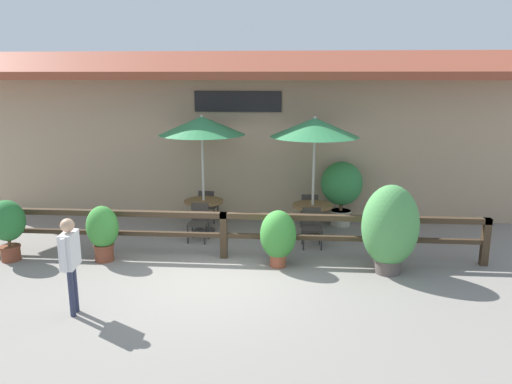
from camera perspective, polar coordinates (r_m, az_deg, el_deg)
name	(u,v)px	position (r m, az deg, el deg)	size (l,w,h in m)	color
ground_plane	(216,278)	(9.33, -4.60, -9.74)	(60.00, 60.00, 0.00)	gray
building_facade	(240,135)	(12.75, -1.86, 6.58)	(14.28, 1.49, 4.23)	tan
patio_railing	(224,225)	(10.07, -3.73, -3.78)	(10.40, 0.14, 0.95)	#3D2D1E
patio_umbrella_near	(202,126)	(11.54, -6.22, 7.53)	(1.98, 1.98, 2.76)	#B7B2A8
dining_table_near	(204,206)	(11.88, -5.99, -1.66)	(0.93, 0.93, 0.75)	brown
chair_near_streetside	(199,221)	(11.23, -6.55, -3.26)	(0.45, 0.45, 0.84)	#332D28
chair_near_wallside	(208,204)	(12.60, -5.53, -1.42)	(0.46, 0.46, 0.84)	#332D28
patio_umbrella_middle	(315,128)	(11.16, 6.72, 7.33)	(1.98, 1.98, 2.76)	#B7B2A8
dining_table_middle	(312,211)	(11.51, 6.47, -2.16)	(0.93, 0.93, 0.75)	brown
chair_middle_streetside	(312,226)	(10.84, 6.39, -3.86)	(0.44, 0.44, 0.84)	#332D28
chair_middle_wallside	(309,208)	(12.25, 6.12, -1.87)	(0.42, 0.42, 0.84)	#332D28
potted_plant_broad_leaf	(390,228)	(9.57, 15.07, -3.94)	(1.05, 0.95, 1.69)	#564C47
potted_plant_small_flowering	(7,224)	(11.04, -26.55, -3.32)	(0.71, 0.64, 1.24)	brown
potted_plant_tall_tropical	(103,231)	(10.36, -17.13, -4.23)	(0.64, 0.57, 1.13)	brown
potted_plant_corner_fern	(278,236)	(9.64, 2.54, -5.06)	(0.70, 0.63, 1.12)	#9E4C33
potted_plant_entrance_palm	(342,187)	(12.37, 9.75, 0.61)	(1.01, 0.91, 1.60)	#B7AD99
pedestrian	(70,254)	(8.12, -20.50, -6.61)	(0.23, 0.55, 1.54)	#2D334C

